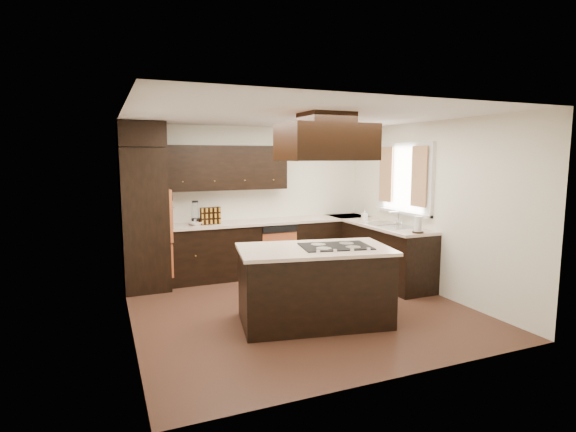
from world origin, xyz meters
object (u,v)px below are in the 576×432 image
Objects in this scene: oven_column at (144,219)px; range_hood at (326,142)px; island at (314,287)px; spice_rack at (210,216)px.

range_hood is at bearing -50.26° from oven_column.
oven_column reaches higher than island.
oven_column is 2.91m from island.
spice_rack is at bearing 118.18° from island.
spice_rack reaches higher than island.
island is at bearing -81.58° from spice_rack.
oven_column is at bearing 129.74° from range_hood.
spice_rack is (-0.72, 2.30, 0.62)m from island.
oven_column is 2.02× the size of range_hood.
oven_column reaches higher than spice_rack.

